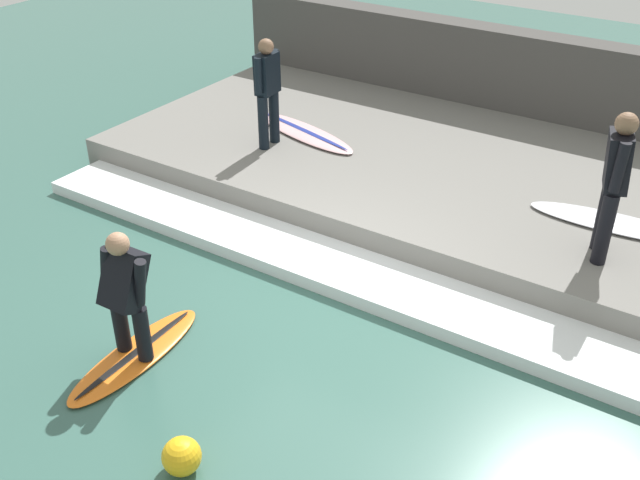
{
  "coord_description": "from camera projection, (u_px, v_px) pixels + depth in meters",
  "views": [
    {
      "loc": [
        -5.35,
        -3.78,
        4.87
      ],
      "look_at": [
        0.41,
        0.0,
        0.7
      ],
      "focal_mm": 42.0,
      "sensor_mm": 36.0,
      "label": 1
    }
  ],
  "objects": [
    {
      "name": "back_wall",
      "position": [
        509.0,
        83.0,
        11.93
      ],
      "size": [
        0.5,
        9.9,
        1.67
      ],
      "primitive_type": "cube",
      "color": "#474442",
      "rests_on": "ground_plane"
    },
    {
      "name": "surfboard_waiting_far",
      "position": [
        615.0,
        223.0,
        8.84
      ],
      "size": [
        0.66,
        2.05,
        0.06
      ],
      "color": "silver",
      "rests_on": "concrete_ledge"
    },
    {
      "name": "concrete_ledge",
      "position": [
        440.0,
        175.0,
        10.5
      ],
      "size": [
        4.4,
        9.43,
        0.43
      ],
      "primitive_type": "cube",
      "color": "slate",
      "rests_on": "ground_plane"
    },
    {
      "name": "surfboard_riding",
      "position": [
        136.0,
        355.0,
        7.45
      ],
      "size": [
        1.75,
        0.54,
        0.07
      ],
      "color": "orange",
      "rests_on": "ground_plane"
    },
    {
      "name": "surfer_waiting_far",
      "position": [
        614.0,
        179.0,
        7.81
      ],
      "size": [
        0.56,
        0.38,
        1.67
      ],
      "color": "black",
      "rests_on": "concrete_ledge"
    },
    {
      "name": "marker_buoy",
      "position": [
        182.0,
        456.0,
        6.15
      ],
      "size": [
        0.33,
        0.33,
        0.33
      ],
      "primitive_type": "sphere",
      "color": "yellow",
      "rests_on": "ground_plane"
    },
    {
      "name": "wave_foam_crest",
      "position": [
        340.0,
        270.0,
        8.68
      ],
      "size": [
        0.89,
        8.96,
        0.16
      ],
      "primitive_type": "cube",
      "color": "white",
      "rests_on": "ground_plane"
    },
    {
      "name": "ground_plane",
      "position": [
        299.0,
        311.0,
        8.13
      ],
      "size": [
        28.0,
        28.0,
        0.0
      ],
      "primitive_type": "plane",
      "color": "#386056"
    },
    {
      "name": "surfer_waiting_near",
      "position": [
        267.0,
        87.0,
        10.41
      ],
      "size": [
        0.52,
        0.24,
        1.55
      ],
      "color": "black",
      "rests_on": "concrete_ledge"
    },
    {
      "name": "surfer_riding",
      "position": [
        125.0,
        290.0,
        7.04
      ],
      "size": [
        0.44,
        0.63,
        1.38
      ],
      "color": "black",
      "rests_on": "surfboard_riding"
    },
    {
      "name": "surfboard_waiting_near",
      "position": [
        305.0,
        132.0,
        11.17
      ],
      "size": [
        1.03,
        2.11,
        0.07
      ],
      "color": "beige",
      "rests_on": "concrete_ledge"
    }
  ]
}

